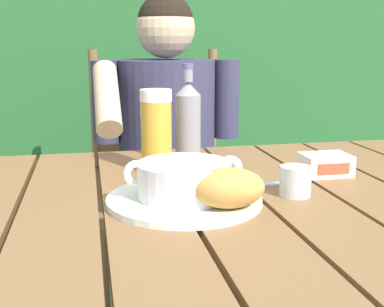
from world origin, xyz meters
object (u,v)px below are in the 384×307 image
Objects in this scene: butter_tub at (325,165)px; chair_near_diner at (161,194)px; serving_plate at (184,199)px; person_eating at (168,149)px; bread_roll at (229,188)px; water_glass_small at (295,181)px; beer_bottle at (189,121)px; beer_glass at (156,131)px; soup_bowl at (184,179)px; table_knife at (253,185)px.

chair_near_diner is at bearing 108.58° from butter_tub.
butter_tub is (0.35, 0.13, 0.02)m from serving_plate.
person_eating is 0.79m from bread_roll.
water_glass_small is at bearing -79.15° from person_eating.
chair_near_diner reaches higher than bread_roll.
bread_roll is 0.53× the size of beer_bottle.
person_eating is 19.67× the size of water_glass_small.
beer_glass is (-0.10, -0.67, 0.36)m from chair_near_diner.
beer_glass reaches higher than soup_bowl.
bread_roll reaches higher than butter_tub.
beer_bottle is 0.34m from butter_tub.
chair_near_diner is at bearing 88.91° from beer_bottle.
beer_glass is (-0.08, 0.32, 0.05)m from bread_roll.
person_eating reaches higher than soup_bowl.
serving_plate reaches higher than table_knife.
soup_bowl reaches higher than table_knife.
serving_plate is 0.26m from beer_glass.
chair_near_diner is 0.96m from serving_plate.
beer_bottle is 0.28m from table_knife.
soup_bowl is 0.10m from bread_roll.
person_eating reaches higher than butter_tub.
chair_near_diner is 3.55× the size of serving_plate.
butter_tub is (0.26, -0.78, 0.29)m from chair_near_diner.
beer_glass is at bearing 104.48° from bread_roll.
chair_near_diner is at bearing 84.64° from soup_bowl.
beer_glass is (-0.02, 0.24, 0.09)m from serving_plate.
beer_glass is at bearing 162.87° from butter_tub.
water_glass_small reaches higher than table_knife.
beer_glass reaches higher than serving_plate.
soup_bowl reaches higher than water_glass_small.
beer_bottle reaches higher than beer_glass.
bread_roll is at bearing -91.36° from person_eating.
chair_near_diner reaches higher than water_glass_small.
bread_roll is 0.40m from beer_bottle.
table_knife is (0.10, 0.15, -0.04)m from bread_roll.
person_eating is 0.73m from water_glass_small.
chair_near_diner reaches higher than serving_plate.
soup_bowl is at bearing -85.78° from beer_glass.
serving_plate is 0.04m from soup_bowl.
chair_near_diner is 0.97m from soup_bowl.
person_eating is 0.64m from butter_tub.
water_glass_small is 0.42× the size of table_knife.
butter_tub is at bearing 45.51° from water_glass_small.
bread_roll reaches higher than serving_plate.
beer_glass reaches higher than bread_roll.
bread_roll is (0.06, -0.07, 0.00)m from soup_bowl.
beer_bottle is (0.01, 0.39, 0.06)m from bread_roll.
serving_plate is at bearing 26.57° from soup_bowl.
person_eating reaches higher than serving_plate.
person_eating is 0.72m from serving_plate.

